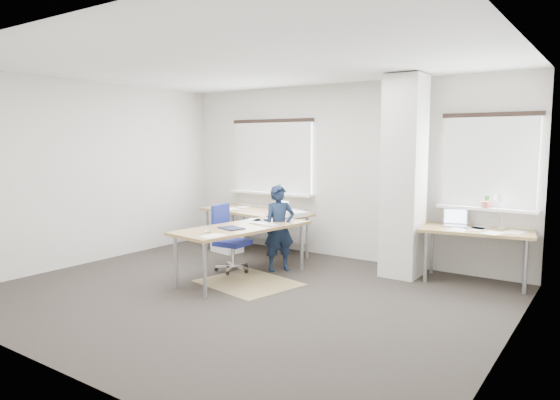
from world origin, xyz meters
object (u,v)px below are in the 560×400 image
Objects in this scene: desk_side at (476,232)px; person at (279,228)px; task_chair at (231,253)px; desk_main at (252,220)px.

person is at bearing -168.01° from desk_side.
desk_side is at bearing 20.89° from task_chair.
desk_main is at bearing 122.83° from person.
task_chair is at bearing -164.63° from desk_side.
task_chair reaches higher than desk_main.
desk_side is (3.06, 0.93, -0.01)m from desk_main.
desk_side is 1.19× the size of person.
task_chair is 0.77× the size of person.
desk_side is at bearing -32.76° from person.
desk_side reaches higher than task_chair.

